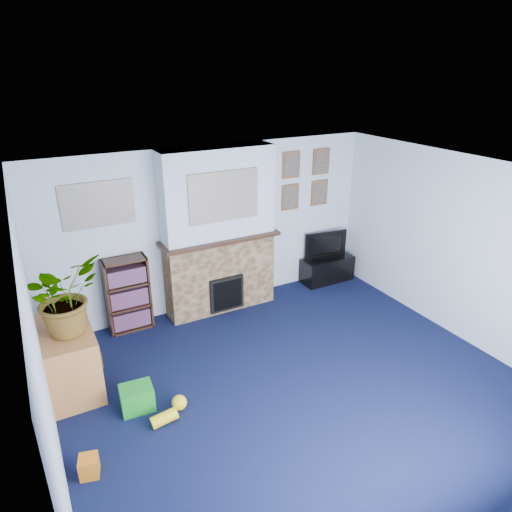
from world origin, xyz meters
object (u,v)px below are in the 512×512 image
tv_stand (327,268)px  television (328,246)px  bookshelf (128,296)px  sideboard (70,361)px

tv_stand → television: (0.00, 0.02, 0.41)m
bookshelf → sideboard: size_ratio=1.07×
television → sideboard: bearing=20.4°
tv_stand → bookshelf: 3.31m
bookshelf → sideboard: 1.32m
television → tv_stand: bearing=98.2°
tv_stand → sideboard: bearing=-168.1°
bookshelf → sideboard: bookshelf is taller
tv_stand → television: bearing=90.0°
tv_stand → bookshelf: bookshelf is taller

